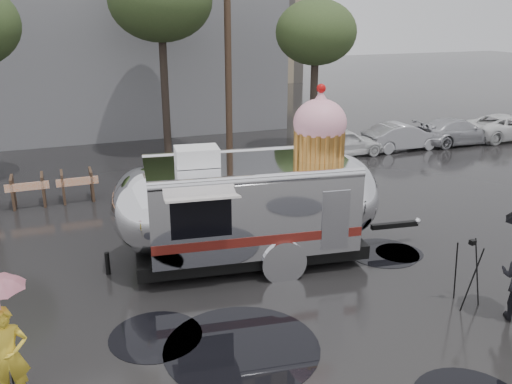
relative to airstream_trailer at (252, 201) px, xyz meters
name	(u,v)px	position (x,y,z in m)	size (l,w,h in m)	color
ground	(331,337)	(0.22, -3.76, -1.55)	(120.00, 120.00, 0.00)	black
puddles	(305,324)	(-0.05, -3.17, -1.55)	(8.12, 7.20, 0.01)	black
utility_pole	(228,45)	(2.72, 10.24, 3.07)	(1.60, 0.28, 9.00)	#473323
tree_mid	(160,0)	(0.22, 11.24, 4.79)	(4.20, 4.20, 8.03)	#382D26
tree_right	(316,33)	(6.22, 9.24, 3.51)	(3.36, 3.36, 6.42)	#382D26
barricade_row	(28,190)	(-5.33, 6.21, -1.03)	(4.30, 0.80, 1.00)	#473323
parked_cars	(436,131)	(12.01, 8.24, -0.83)	(13.20, 1.90, 1.50)	silver
airstream_trailer	(252,201)	(0.00, 0.00, 0.00)	(8.17, 3.41, 4.42)	silver
person_left	(9,356)	(-5.39, -3.55, -0.72)	(0.60, 0.40, 1.67)	yellow
tripod	(469,267)	(3.45, -3.69, -0.66)	(0.57, 0.62, 1.51)	black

